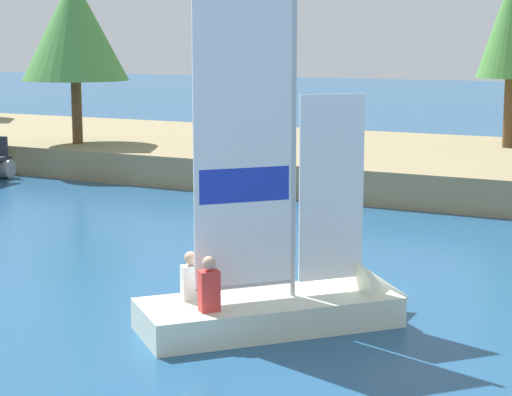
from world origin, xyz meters
TOP-DOWN VIEW (x-y plane):
  - shore_bank at (0.00, 24.28)m, footprint 80.00×10.35m
  - shoreline_tree_midleft at (-8.69, 20.74)m, footprint 3.46×3.46m
  - sailboat at (5.10, 9.31)m, footprint 3.90×4.21m

SIDE VIEW (x-z plane):
  - sailboat at x=5.10m, z-range -2.34..3.15m
  - shore_bank at x=0.00m, z-range 0.00..0.94m
  - shoreline_tree_midleft at x=-8.69m, z-range 1.96..7.38m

